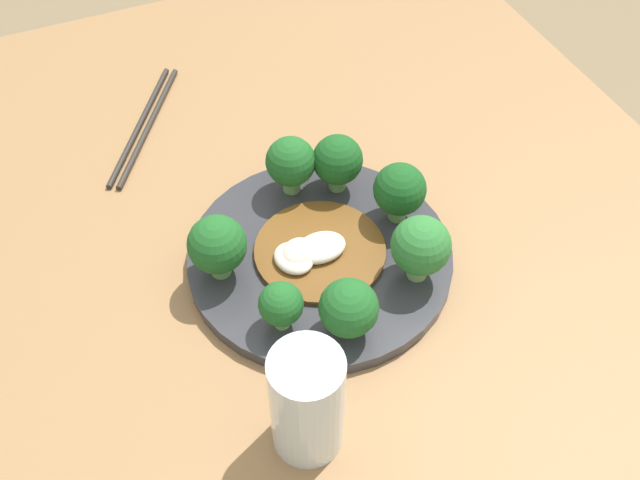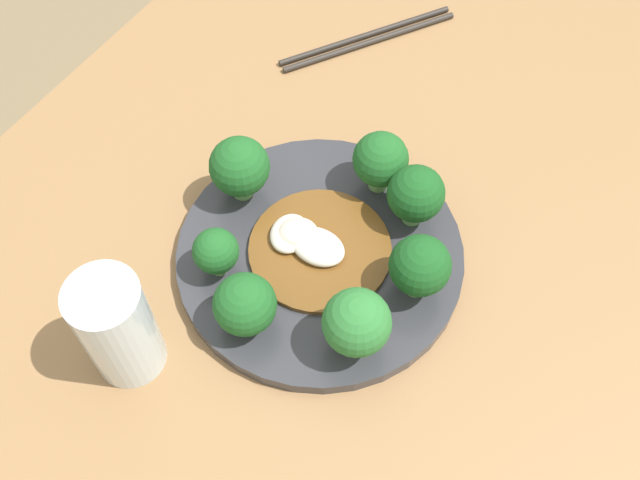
% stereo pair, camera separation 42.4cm
% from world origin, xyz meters
% --- Properties ---
extents(ground_plane, '(8.00, 8.00, 0.00)m').
position_xyz_m(ground_plane, '(0.00, 0.00, 0.00)').
color(ground_plane, '#7F6B4C').
extents(table, '(1.07, 0.83, 0.73)m').
position_xyz_m(table, '(0.00, 0.00, 0.36)').
color(table, olive).
rests_on(table, ground_plane).
extents(plate, '(0.28, 0.28, 0.02)m').
position_xyz_m(plate, '(-0.02, 0.04, 0.74)').
color(plate, '#333338').
rests_on(plate, table).
extents(broccoli_northwest, '(0.04, 0.04, 0.06)m').
position_xyz_m(broccoli_northwest, '(-0.09, 0.11, 0.78)').
color(broccoli_northwest, '#7AAD5B').
rests_on(broccoli_northwest, plate).
extents(broccoli_southwest, '(0.06, 0.06, 0.08)m').
position_xyz_m(broccoli_southwest, '(-0.09, -0.04, 0.79)').
color(broccoli_southwest, '#89B76B').
rests_on(broccoli_southwest, plate).
extents(broccoli_south, '(0.06, 0.06, 0.07)m').
position_xyz_m(broccoli_south, '(-0.01, -0.06, 0.79)').
color(broccoli_south, '#70A356').
rests_on(broccoli_south, plate).
extents(broccoli_north, '(0.06, 0.06, 0.07)m').
position_xyz_m(broccoli_north, '(-0.01, 0.14, 0.79)').
color(broccoli_north, '#70A356').
rests_on(broccoli_north, plate).
extents(broccoli_west, '(0.06, 0.06, 0.06)m').
position_xyz_m(broccoli_west, '(-0.12, 0.05, 0.78)').
color(broccoli_west, '#89B76B').
rests_on(broccoli_west, plate).
extents(broccoli_east, '(0.06, 0.06, 0.07)m').
position_xyz_m(broccoli_east, '(0.07, 0.03, 0.79)').
color(broccoli_east, '#7AAD5B').
rests_on(broccoli_east, plate).
extents(broccoli_southeast, '(0.06, 0.06, 0.07)m').
position_xyz_m(broccoli_southeast, '(0.06, -0.02, 0.78)').
color(broccoli_southeast, '#70A356').
rests_on(broccoli_southeast, plate).
extents(stirfry_center, '(0.14, 0.14, 0.02)m').
position_xyz_m(stirfry_center, '(-0.02, 0.05, 0.75)').
color(stirfry_center, brown).
rests_on(stirfry_center, plate).
extents(drinking_glass, '(0.06, 0.06, 0.12)m').
position_xyz_m(drinking_glass, '(-0.20, 0.13, 0.79)').
color(drinking_glass, silver).
rests_on(drinking_glass, table).
extents(chopsticks, '(0.20, 0.14, 0.01)m').
position_xyz_m(chopsticks, '(0.26, 0.15, 0.73)').
color(chopsticks, '#2D2823').
rests_on(chopsticks, table).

